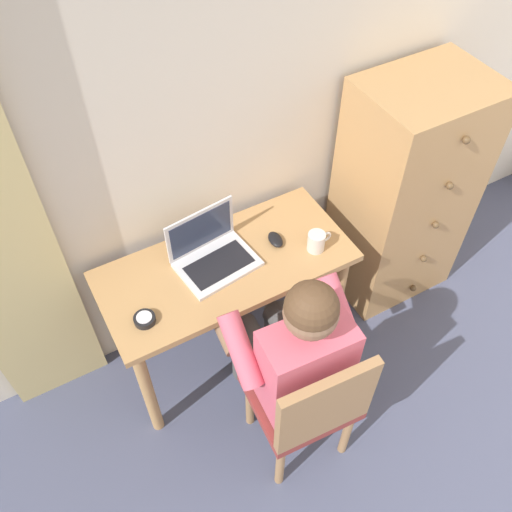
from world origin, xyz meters
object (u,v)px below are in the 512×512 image
at_px(computer_mouse, 275,240).
at_px(coffee_mug, 317,241).
at_px(chair, 309,403).
at_px(dresser, 404,194).
at_px(desk_clock, 145,319).
at_px(laptop, 212,252).
at_px(person_seated, 291,346).
at_px(desk, 227,282).

relative_size(computer_mouse, coffee_mug, 0.83).
bearing_deg(chair, dresser, 34.02).
bearing_deg(coffee_mug, desk_clock, 179.44).
distance_m(computer_mouse, coffee_mug, 0.19).
height_order(chair, laptop, laptop).
height_order(dresser, computer_mouse, dresser).
relative_size(chair, laptop, 2.35).
bearing_deg(laptop, coffee_mug, -20.75).
distance_m(chair, coffee_mug, 0.71).
bearing_deg(person_seated, dresser, 26.58).
xyz_separation_m(chair, coffee_mug, (0.35, 0.53, 0.31)).
distance_m(desk, person_seated, 0.47).
relative_size(desk, dresser, 0.87).
bearing_deg(chair, coffee_mug, 56.22).
distance_m(chair, computer_mouse, 0.74).
bearing_deg(chair, desk, 94.40).
bearing_deg(coffee_mug, person_seated, -134.66).
bearing_deg(computer_mouse, desk_clock, -164.57).
xyz_separation_m(person_seated, coffee_mug, (0.34, 0.35, 0.13)).
height_order(person_seated, desk_clock, person_seated).
bearing_deg(desk_clock, person_seated, -35.95).
height_order(chair, computer_mouse, chair).
xyz_separation_m(desk, chair, (0.05, -0.65, -0.13)).
distance_m(desk_clock, coffee_mug, 0.83).
distance_m(person_seated, laptop, 0.54).
relative_size(dresser, computer_mouse, 13.06).
bearing_deg(coffee_mug, dresser, 13.15).
height_order(dresser, coffee_mug, dresser).
bearing_deg(desk_clock, coffee_mug, -0.56).
height_order(dresser, person_seated, dresser).
xyz_separation_m(desk, person_seated, (0.06, -0.46, 0.05)).
relative_size(desk, desk_clock, 12.68).
relative_size(dresser, chair, 1.51).
relative_size(person_seated, computer_mouse, 11.86).
relative_size(dresser, coffee_mug, 10.88).
bearing_deg(computer_mouse, desk, -172.97).
height_order(laptop, computer_mouse, laptop).
bearing_deg(laptop, desk, -50.40).
distance_m(desk, computer_mouse, 0.30).
bearing_deg(coffee_mug, chair, -123.78).
distance_m(laptop, desk_clock, 0.42).
relative_size(chair, desk_clock, 9.64).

